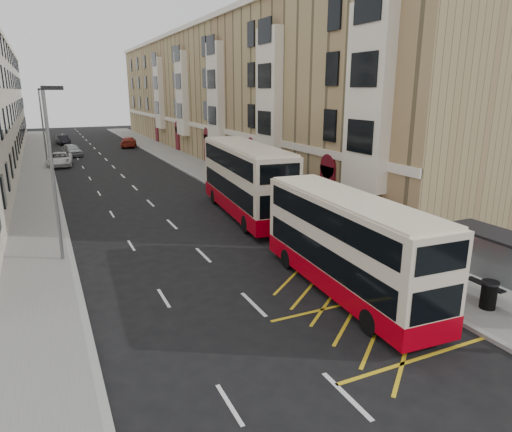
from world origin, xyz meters
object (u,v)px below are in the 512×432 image
street_lamp_near (53,166)px  double_decker_rear (246,180)px  litter_bin (489,294)px  bus_shelter (512,256)px  car_silver (72,150)px  car_dark (63,140)px  car_red (129,142)px  pedestrian_far (425,271)px  pedestrian_mid (414,251)px  street_lamp_far (43,124)px  double_decker_front (346,245)px  white_van (60,159)px

street_lamp_near → double_decker_rear: bearing=19.4°
litter_bin → bus_shelter: bearing=-13.9°
street_lamp_near → car_silver: (2.93, 38.74, -3.87)m
car_dark → car_red: bearing=-50.4°
pedestrian_far → car_dark: bearing=-66.3°
bus_shelter → litter_bin: 1.62m
pedestrian_mid → pedestrian_far: 2.89m
litter_bin → street_lamp_far: bearing=108.3°
street_lamp_far → pedestrian_mid: bearing=-69.2°
pedestrian_mid → car_silver: 48.07m
double_decker_front → white_van: double_decker_front is taller
double_decker_rear → white_van: bearing=116.3°
bus_shelter → white_van: bearing=107.2°
pedestrian_mid → car_dark: (-11.82, 60.76, -0.24)m
litter_bin → white_van: bearing=106.4°
double_decker_front → pedestrian_far: 3.22m
car_dark → pedestrian_mid: bearing=-87.6°
car_dark → double_decker_rear: bearing=-88.4°
bus_shelter → street_lamp_far: (-14.69, 42.39, 2.50)m
car_dark → pedestrian_far: bearing=-89.4°
street_lamp_near → car_silver: street_lamp_near is taller
white_van → double_decker_rear: bearing=-63.6°
double_decker_front → car_red: size_ratio=2.02×
double_decker_front → double_decker_rear: bearing=88.0°
pedestrian_mid → car_silver: pedestrian_mid is taller
pedestrian_far → car_red: bearing=-73.7°
double_decker_rear → car_dark: 49.64m
street_lamp_far → white_van: 4.22m
litter_bin → car_silver: car_silver is taller
car_silver → car_red: (8.09, 6.51, -0.04)m
street_lamp_near → white_van: size_ratio=1.52×
pedestrian_mid → car_dark: 61.90m
litter_bin → pedestrian_far: size_ratio=0.55×
double_decker_front → bus_shelter: bearing=-37.2°
pedestrian_far → car_red: pedestrian_far is taller
double_decker_rear → pedestrian_mid: (3.08, -11.92, -1.43)m
street_lamp_near → street_lamp_far: 30.00m
double_decker_rear → litter_bin: bearing=-74.9°
bus_shelter → street_lamp_near: (-14.69, 12.39, 2.50)m
car_dark → car_red: 11.32m
litter_bin → pedestrian_mid: (0.44, 4.27, 0.23)m
bus_shelter → car_red: (-3.67, 57.65, -1.41)m
street_lamp_far → litter_bin: (13.97, -42.21, -3.94)m
pedestrian_far → street_lamp_near: bearing=-24.4°
car_dark → street_lamp_near: bearing=-101.4°
double_decker_rear → car_red: bearing=96.3°
street_lamp_far → white_van: street_lamp_far is taller
pedestrian_mid → pedestrian_far: size_ratio=0.81×
pedestrian_mid → bus_shelter: bearing=-116.2°
bus_shelter → pedestrian_far: size_ratio=2.22×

